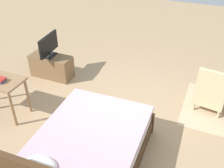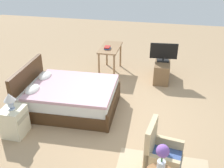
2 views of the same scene
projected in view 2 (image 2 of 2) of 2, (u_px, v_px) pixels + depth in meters
name	position (u px, v px, depth m)	size (l,w,h in m)	color
ground_plane	(120.00, 115.00, 5.67)	(16.00, 16.00, 0.00)	#A38460
bed	(68.00, 96.00, 5.80)	(1.55, 2.06, 0.96)	#472D19
armchair_by_window_right	(161.00, 155.00, 4.05)	(0.62, 0.62, 0.92)	#CCB284
flower_vase	(162.00, 157.00, 3.31)	(0.17, 0.17, 0.48)	silver
nightstand	(14.00, 122.00, 4.99)	(0.44, 0.41, 0.57)	beige
table_lamp	(9.00, 99.00, 4.75)	(0.22, 0.22, 0.33)	#9EADC6
tv_stand	(162.00, 70.00, 7.13)	(0.96, 0.40, 0.52)	brown
tv_flatscreen	(164.00, 52.00, 6.89)	(0.23, 0.72, 0.50)	black
vanity_desk	(110.00, 51.00, 7.34)	(1.04, 0.52, 0.76)	#8E6B47
book_stack	(107.00, 48.00, 7.14)	(0.21, 0.15, 0.07)	#284C8E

